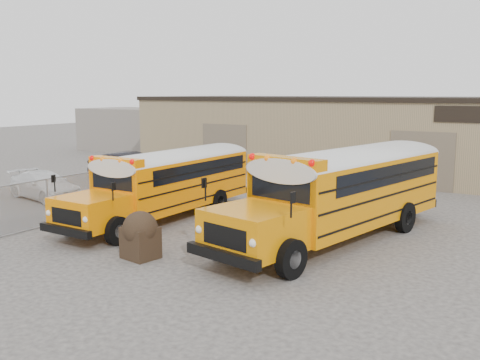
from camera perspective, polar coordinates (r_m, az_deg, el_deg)
The scene contains 9 objects.
ground at distance 17.15m, azimuth -6.94°, elevation -7.48°, with size 120.00×120.00×0.00m, color #3F3C3A.
warehouse at distance 34.46m, azimuth 14.27°, elevation 4.76°, with size 30.20×10.20×4.67m.
chainlink_fence at distance 23.06m, azimuth -14.00°, elevation -1.05°, with size 0.07×18.07×1.81m.
distant_building_left at distance 47.59m, azimuth -11.18°, elevation 5.35°, with size 8.00×6.00×3.60m, color slate.
school_bus_left at distance 25.78m, azimuth 0.36°, elevation 1.83°, with size 2.85×9.36×2.73m.
school_bus_right at distance 24.08m, azimuth 19.13°, elevation 1.32°, with size 4.62×10.96×3.12m.
tarp_bundle at distance 16.36m, azimuth -10.59°, elevation -5.71°, with size 1.09×1.06×1.44m.
car_white at distance 26.70m, azimuth -20.12°, elevation -0.54°, with size 1.77×4.36×1.27m, color white.
car_dark at distance 30.81m, azimuth -11.58°, elevation 1.40°, with size 1.69×4.85×1.60m, color black.
Camera 1 is at (10.32, -12.78, 4.93)m, focal length 40.00 mm.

